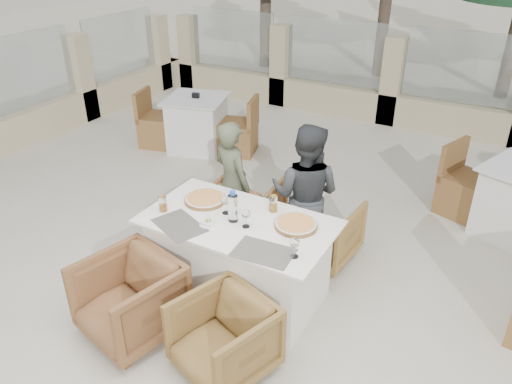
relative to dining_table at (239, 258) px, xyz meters
The scene contains 23 objects.
ground 0.41m from the dining_table, 130.20° to the left, with size 80.00×80.00×0.00m, color beige.
sand_patch 14.12m from the dining_table, 90.40° to the left, with size 30.00×16.00×0.01m, color beige.
perimeter_wall_far 4.94m from the dining_table, 91.15° to the left, with size 10.00×0.34×1.60m, color tan, non-canonical shape.
perimeter_wall_left 4.89m from the dining_table, 160.63° to the left, with size 0.34×7.00×1.60m, color #CCBA90, non-canonical shape.
dining_table is the anchor object (origin of this frame).
placemat_near_left 0.62m from the dining_table, 141.91° to the right, with size 0.45×0.30×0.00m, color #5C574F.
placemat_near_right 0.63m from the dining_table, 36.51° to the right, with size 0.45×0.30×0.00m, color #625C54.
pizza_left 0.61m from the dining_table, 162.68° to the left, with size 0.37×0.37×0.05m, color #CC591B.
pizza_right 0.63m from the dining_table, 17.99° to the left, with size 0.35×0.35×0.05m, color #D85F1D.
water_bottle 0.53m from the dining_table, 151.56° to the right, with size 0.08×0.08×0.28m, color #C1E6FD.
wine_glass_centre 0.50m from the dining_table, 161.42° to the left, with size 0.08×0.08×0.18m, color silver, non-canonical shape.
wine_glass_near 0.49m from the dining_table, 25.32° to the right, with size 0.08×0.08×0.18m, color silver, non-canonical shape.
wine_glass_corner 0.82m from the dining_table, 20.19° to the right, with size 0.08×0.08×0.18m, color silver, non-canonical shape.
beer_glass_left 0.81m from the dining_table, 164.73° to the right, with size 0.07×0.07×0.14m, color orange.
beer_glass_right 0.57m from the dining_table, 58.11° to the left, with size 0.07×0.07×0.15m, color gold.
olive_dish 0.48m from the dining_table, 137.43° to the right, with size 0.11×0.11×0.04m, color white, non-canonical shape.
armchair_far_left 1.12m from the dining_table, 115.54° to the left, with size 0.64×0.66×0.60m, color #996437.
armchair_far_right 1.00m from the dining_table, 65.75° to the left, with size 0.64×0.66×0.60m, color olive.
armchair_near_left 0.98m from the dining_table, 121.51° to the right, with size 0.71×0.73×0.66m, color brown.
armchair_near_right 0.87m from the dining_table, 66.58° to the right, with size 0.64×0.66×0.60m, color brown.
diner_left 0.93m from the dining_table, 125.23° to the left, with size 0.48×0.31×1.31m, color #51563F.
diner_right 0.89m from the dining_table, 72.11° to the left, with size 0.68×0.53×1.41m, color #333638.
bg_table_a 3.34m from the dining_table, 131.49° to the left, with size 1.64×0.82×0.77m, color silver, non-canonical shape.
Camera 1 is at (1.96, -3.12, 2.97)m, focal length 35.00 mm.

